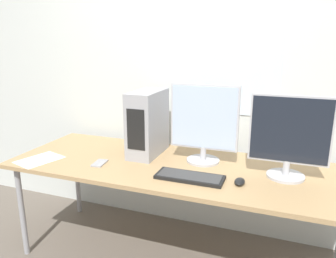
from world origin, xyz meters
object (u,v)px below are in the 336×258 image
(pc_tower, at_px, (148,123))
(monitor_right_near, at_px, (289,136))
(mouse, at_px, (240,182))
(keyboard, at_px, (190,177))
(cell_phone, at_px, (100,163))
(monitor_main, at_px, (204,123))

(pc_tower, height_order, monitor_right_near, monitor_right_near)
(pc_tower, bearing_deg, mouse, -22.83)
(monitor_right_near, bearing_deg, pc_tower, 173.91)
(monitor_right_near, xyz_separation_m, mouse, (-0.25, -0.20, -0.25))
(monitor_right_near, bearing_deg, mouse, -141.40)
(monitor_right_near, distance_m, mouse, 0.41)
(keyboard, relative_size, mouse, 4.08)
(pc_tower, height_order, cell_phone, pc_tower)
(keyboard, xyz_separation_m, mouse, (0.30, 0.03, 0.00))
(cell_phone, bearing_deg, monitor_main, 16.61)
(mouse, relative_size, cell_phone, 0.72)
(keyboard, distance_m, cell_phone, 0.65)
(monitor_main, xyz_separation_m, mouse, (0.30, -0.28, -0.26))
(mouse, bearing_deg, keyboard, -174.38)
(pc_tower, bearing_deg, monitor_right_near, -6.09)
(pc_tower, distance_m, monitor_main, 0.43)
(cell_phone, bearing_deg, mouse, -7.01)
(monitor_right_near, relative_size, keyboard, 1.23)
(cell_phone, bearing_deg, keyboard, -9.41)
(mouse, xyz_separation_m, cell_phone, (-0.95, -0.01, -0.01))
(pc_tower, bearing_deg, cell_phone, -126.20)
(monitor_main, relative_size, cell_phone, 3.80)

